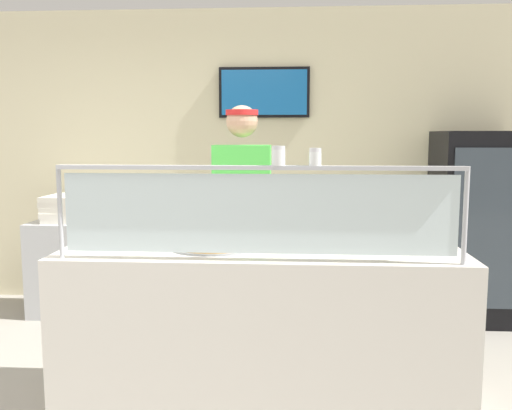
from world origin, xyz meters
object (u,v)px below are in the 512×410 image
object	(u,v)px
pizza_server	(208,241)
pepper_flake_shaker	(315,158)
worker_figure	(243,219)
drink_fridge	(477,227)
pizza_box_stack	(73,208)
pizza_tray	(213,244)
parmesan_shaker	(278,157)

from	to	relation	value
pizza_server	pepper_flake_shaker	bearing A→B (deg)	-37.36
pizza_server	pepper_flake_shaker	world-z (taller)	pepper_flake_shaker
worker_figure	drink_fridge	size ratio (longest dim) A/B	1.10
pizza_server	pizza_box_stack	size ratio (longest dim) A/B	0.61
drink_fridge	pizza_tray	bearing A→B (deg)	-139.00
pizza_tray	pizza_server	bearing A→B (deg)	-143.84
pizza_server	worker_figure	distance (m)	0.71
pizza_server	drink_fridge	bearing A→B (deg)	31.78
pepper_flake_shaker	pizza_box_stack	bearing A→B (deg)	135.22
parmesan_shaker	pepper_flake_shaker	world-z (taller)	parmesan_shaker
pizza_tray	pizza_box_stack	size ratio (longest dim) A/B	1.06
pizza_tray	drink_fridge	xyz separation A→B (m)	(1.99, 1.73, -0.17)
pizza_tray	pepper_flake_shaker	xyz separation A→B (m)	(0.54, -0.33, 0.49)
pizza_box_stack	pizza_server	bearing A→B (deg)	-49.51
pizza_tray	worker_figure	world-z (taller)	worker_figure
pizza_server	parmesan_shaker	bearing A→B (deg)	-46.88
worker_figure	parmesan_shaker	bearing A→B (deg)	-75.23
pizza_server	pepper_flake_shaker	distance (m)	0.80
pizza_tray	pepper_flake_shaker	size ratio (longest dim) A/B	5.75
pepper_flake_shaker	pizza_box_stack	distance (m)	2.90
pizza_server	parmesan_shaker	distance (m)	0.69
parmesan_shaker	pepper_flake_shaker	bearing A→B (deg)	0.00
pizza_server	parmesan_shaker	world-z (taller)	parmesan_shaker
pepper_flake_shaker	drink_fridge	xyz separation A→B (m)	(1.44, 2.05, -0.66)
parmesan_shaker	pizza_box_stack	xyz separation A→B (m)	(-1.85, 2.01, -0.53)
pizza_box_stack	parmesan_shaker	bearing A→B (deg)	-47.37
parmesan_shaker	drink_fridge	bearing A→B (deg)	51.74
parmesan_shaker	pepper_flake_shaker	xyz separation A→B (m)	(0.17, 0.00, -0.00)
parmesan_shaker	pizza_tray	bearing A→B (deg)	138.47
pizza_tray	drink_fridge	bearing A→B (deg)	41.00
pizza_server	worker_figure	xyz separation A→B (m)	(0.13, 0.70, 0.02)
pizza_tray	pizza_box_stack	xyz separation A→B (m)	(-1.48, 1.68, -0.03)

